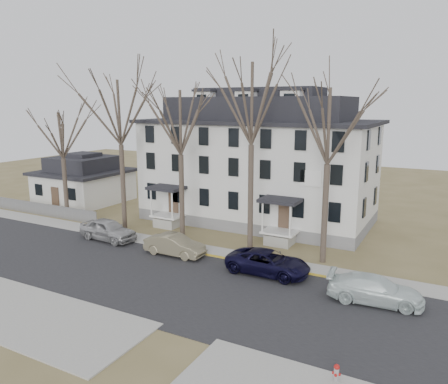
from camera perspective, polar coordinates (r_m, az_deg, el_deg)
The scene contains 18 objects.
ground at distance 25.49m, azimuth -8.26°, elevation -13.44°, with size 120.00×120.00×0.00m, color olive.
main_road at distance 26.98m, azimuth -5.70°, elevation -11.92°, with size 120.00×10.00×0.04m, color #27272A.
far_sidewalk at distance 31.78m, azimuth 0.37°, elevation -8.17°, with size 120.00×2.00×0.08m, color #A09F97.
yellow_curb at distance 29.14m, azimuth 8.40°, elevation -10.17°, with size 14.00×0.25×0.06m, color gold.
boarding_house at distance 40.12m, azimuth 4.48°, elevation 3.86°, with size 20.80×12.36×12.05m.
small_house at distance 50.50m, azimuth -17.80°, elevation 1.32°, with size 8.70×8.70×5.00m.
fence at distance 46.01m, azimuth -22.54°, elevation -2.83°, with size 14.00×0.06×1.20m, color gray.
tree_far_left at distance 37.69m, azimuth -13.51°, elevation 10.66°, with size 8.40×8.40×13.72m.
tree_mid_left at distance 34.05m, azimuth -5.74°, elevation 9.61°, with size 7.80×7.80×12.74m.
tree_center at distance 31.10m, azimuth 3.65°, elevation 12.19°, with size 9.00×9.00×14.70m.
tree_mid_right at distance 29.26m, azimuth 13.58°, elevation 9.04°, with size 7.80×7.80×12.74m.
tree_bungalow at distance 42.72m, azimuth -20.48°, elevation 7.33°, with size 6.60×6.60×10.78m.
car_silver at distance 35.89m, azimuth -14.92°, elevation -4.83°, with size 1.99×4.96×1.69m, color #ACACAC.
car_tan at distance 31.56m, azimuth -6.44°, elevation -6.96°, with size 1.57×4.50×1.48m, color #797055.
car_navy at distance 28.22m, azimuth 5.78°, elevation -9.21°, with size 2.47×5.36×1.49m, color black.
car_white at distance 25.67m, azimuth 19.13°, elevation -12.02°, with size 2.05×5.05×1.47m, color silver.
bicycle_left at distance 40.07m, azimuth -8.06°, elevation -3.37°, with size 0.65×1.86×0.98m, color black.
fire_hydrant at distance 18.90m, azimuth 14.48°, elevation -21.95°, with size 0.32×0.30×0.78m.
Camera 1 is at (13.91, -18.49, 10.71)m, focal length 35.00 mm.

